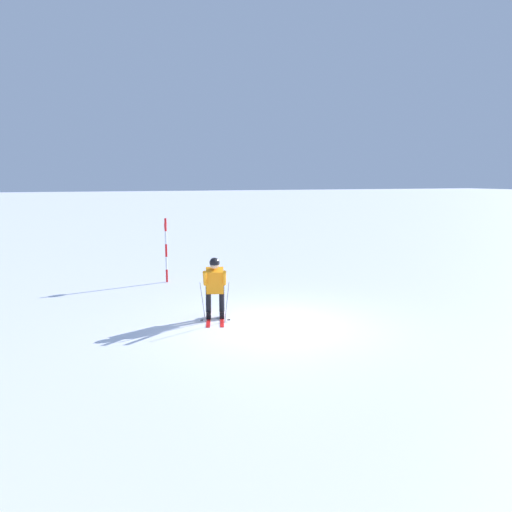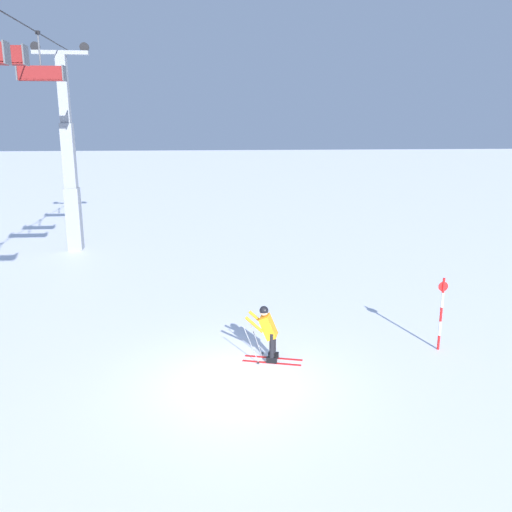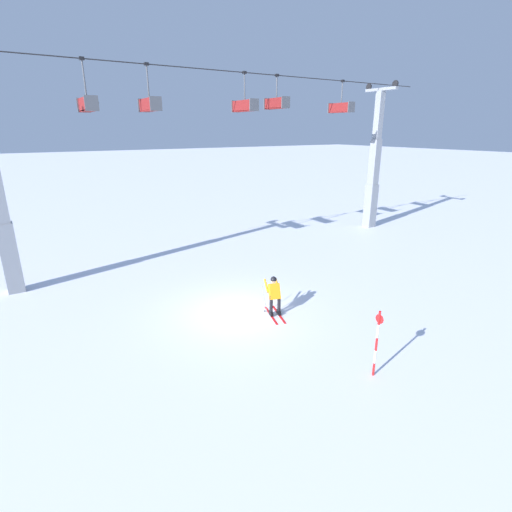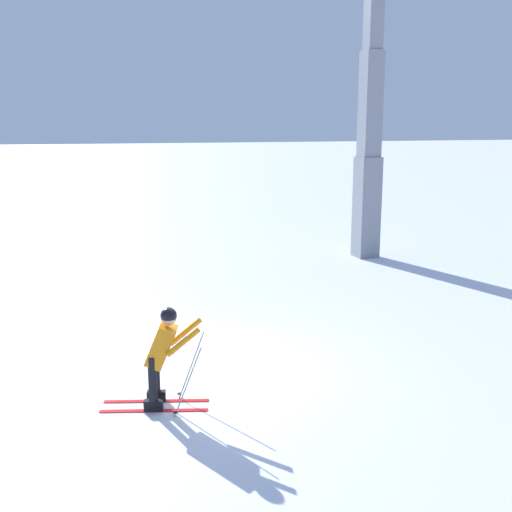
{
  "view_description": "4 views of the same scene",
  "coord_description": "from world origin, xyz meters",
  "px_view_note": "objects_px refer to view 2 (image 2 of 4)",
  "views": [
    {
      "loc": [
        4.63,
        10.56,
        3.42
      ],
      "look_at": [
        0.26,
        -0.73,
        1.56
      ],
      "focal_mm": 35.52,
      "sensor_mm": 36.0,
      "label": 1
    },
    {
      "loc": [
        -12.11,
        0.8,
        6.24
      ],
      "look_at": [
        1.83,
        -0.71,
        2.8
      ],
      "focal_mm": 37.37,
      "sensor_mm": 36.0,
      "label": 2
    },
    {
      "loc": [
        -6.85,
        -12.42,
        7.05
      ],
      "look_at": [
        1.77,
        1.23,
        1.73
      ],
      "focal_mm": 27.1,
      "sensor_mm": 36.0,
      "label": 3
    },
    {
      "loc": [
        9.89,
        -2.45,
        4.18
      ],
      "look_at": [
        1.11,
        0.55,
        2.19
      ],
      "focal_mm": 43.39,
      "sensor_mm": 36.0,
      "label": 4
    }
  ],
  "objects_px": {
    "lift_tower_far": "(70,167)",
    "trail_marker_pole": "(441,312)",
    "skier_carving_main": "(268,329)",
    "chairlift_seat_farthest": "(41,73)"
  },
  "relations": [
    {
      "from": "lift_tower_far",
      "to": "trail_marker_pole",
      "type": "distance_m",
      "value": 19.57
    },
    {
      "from": "lift_tower_far",
      "to": "trail_marker_pole",
      "type": "relative_size",
      "value": 4.74
    },
    {
      "from": "lift_tower_far",
      "to": "trail_marker_pole",
      "type": "height_order",
      "value": "lift_tower_far"
    },
    {
      "from": "skier_carving_main",
      "to": "lift_tower_far",
      "type": "height_order",
      "value": "lift_tower_far"
    },
    {
      "from": "lift_tower_far",
      "to": "chairlift_seat_farthest",
      "type": "distance_m",
      "value": 5.53
    },
    {
      "from": "skier_carving_main",
      "to": "lift_tower_far",
      "type": "distance_m",
      "value": 16.88
    },
    {
      "from": "chairlift_seat_farthest",
      "to": "lift_tower_far",
      "type": "bearing_deg",
      "value": 0.0
    },
    {
      "from": "skier_carving_main",
      "to": "chairlift_seat_farthest",
      "type": "relative_size",
      "value": 0.86
    },
    {
      "from": "chairlift_seat_farthest",
      "to": "trail_marker_pole",
      "type": "bearing_deg",
      "value": -128.77
    },
    {
      "from": "skier_carving_main",
      "to": "trail_marker_pole",
      "type": "distance_m",
      "value": 4.97
    }
  ]
}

